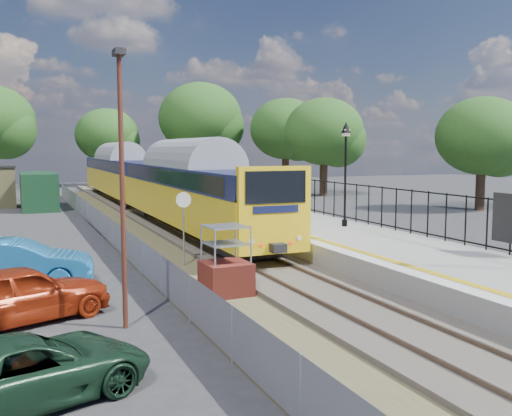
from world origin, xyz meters
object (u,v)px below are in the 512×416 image
speed_sign (184,216)px  car_red (21,294)px  train (146,178)px  carpark_lamp (122,171)px  brick_plinth (226,262)px  car_blue (17,264)px  victorian_lamp_north (346,149)px  car_green (28,370)px

speed_sign → car_red: 7.53m
train → speed_sign: size_ratio=14.78×
carpark_lamp → speed_sign: bearing=62.6°
brick_plinth → carpark_lamp: size_ratio=0.32×
speed_sign → car_blue: (-5.66, -0.92, -1.12)m
train → speed_sign: train is taller
victorian_lamp_north → speed_sign: (-7.80, -1.54, -2.42)m
victorian_lamp_north → carpark_lamp: size_ratio=0.69×
brick_plinth → car_green: (-5.55, -5.37, -0.43)m
victorian_lamp_north → car_green: size_ratio=1.08×
brick_plinth → speed_sign: bearing=90.0°
train → carpark_lamp: 24.98m
carpark_lamp → car_green: size_ratio=1.56×
victorian_lamp_north → car_red: (-13.39, -6.45, -3.56)m
train → car_green: bearing=-106.2°
victorian_lamp_north → car_blue: (-13.46, -2.46, -3.54)m
car_green → car_blue: (-0.11, 8.91, 0.16)m
carpark_lamp → train: bearing=76.6°
car_red → brick_plinth: bearing=-106.8°
brick_plinth → car_red: (-5.59, -0.46, -0.28)m
car_green → car_red: car_red is taller
car_red → train: bearing=-41.0°
victorian_lamp_north → speed_sign: size_ratio=1.66×
victorian_lamp_north → car_blue: size_ratio=1.00×
brick_plinth → speed_sign: speed_sign is taller
brick_plinth → car_blue: size_ratio=0.46×
victorian_lamp_north → car_red: size_ratio=1.06×
carpark_lamp → car_blue: (-2.37, 5.42, -3.05)m
victorian_lamp_north → train: victorian_lamp_north is taller
brick_plinth → victorian_lamp_north: bearing=37.6°
train → victorian_lamp_north: bearing=-72.1°
car_green → train: bearing=-35.5°
car_green → brick_plinth: bearing=-65.3°
train → car_green: train is taller
car_blue → victorian_lamp_north: bearing=-70.5°
carpark_lamp → car_green: 5.26m
car_red → car_blue: bearing=-20.5°
brick_plinth → train: bearing=83.6°
car_green → car_red: bearing=-18.9°
brick_plinth → car_blue: (-5.66, 3.54, -0.27)m
victorian_lamp_north → train: bearing=107.9°
victorian_lamp_north → car_red: 15.28m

